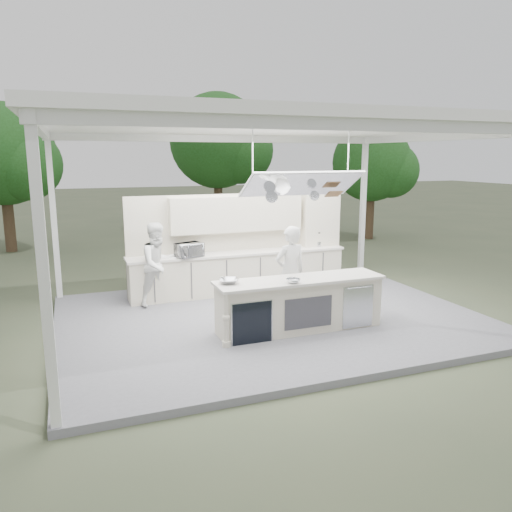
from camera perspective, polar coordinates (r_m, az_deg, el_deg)
name	(u,v)px	position (r m, az deg, el deg)	size (l,w,h in m)	color
ground	(270,322)	(9.96, 1.64, -7.50)	(90.00, 90.00, 0.00)	#474D35
stage_deck	(270,319)	(9.95, 1.64, -7.17)	(8.00, 6.00, 0.12)	slate
tent	(272,129)	(9.43, 1.81, 14.34)	(8.20, 6.20, 3.86)	white
demo_island	(299,304)	(9.06, 4.91, -5.52)	(3.10, 0.79, 0.95)	beige
back_counter	(239,272)	(11.51, -1.94, -1.81)	(5.08, 0.72, 0.95)	beige
back_wall_unit	(254,228)	(11.68, -0.25, 3.26)	(5.05, 0.48, 2.25)	beige
tree_cluster	(165,154)	(18.80, -10.40, 11.39)	(19.55, 9.40, 5.85)	#503B28
head_chef	(290,272)	(9.63, 3.92, -1.87)	(0.66, 0.43, 1.80)	silver
sous_chef	(158,264)	(10.63, -11.09, -0.92)	(0.85, 0.67, 1.76)	white
toaster_oven	(189,250)	(10.87, -7.65, 0.68)	(0.56, 0.38, 0.31)	silver
bowl_large	(229,281)	(8.58, -3.14, -2.88)	(0.34, 0.34, 0.08)	#AFB1B6
bowl_small	(293,281)	(8.62, 4.28, -2.85)	(0.24, 0.24, 0.08)	silver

